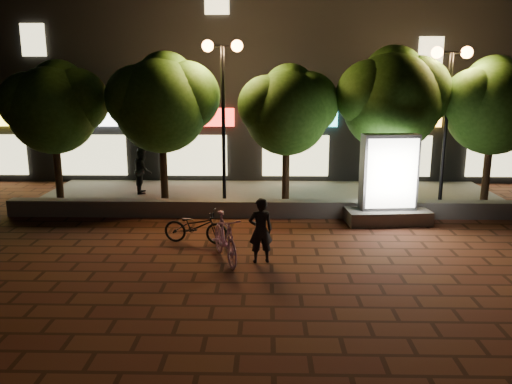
{
  "coord_description": "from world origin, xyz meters",
  "views": [
    {
      "loc": [
        -0.11,
        -11.07,
        4.23
      ],
      "look_at": [
        -0.39,
        1.5,
        1.34
      ],
      "focal_mm": 36.01,
      "sensor_mm": 36.0,
      "label": 1
    }
  ],
  "objects_px": {
    "rider": "(261,230)",
    "pedestrian": "(143,170)",
    "tree_mid": "(288,107)",
    "street_lamp_left": "(223,81)",
    "scooter_parked": "(196,226)",
    "ad_kiosk": "(388,187)",
    "tree_right": "(393,96)",
    "scooter_pink": "(225,238)",
    "tree_left": "(163,100)",
    "street_lamp_right": "(449,85)",
    "tree_far_right": "(495,102)",
    "tree_far_left": "(55,104)"
  },
  "relations": [
    {
      "from": "tree_left",
      "to": "street_lamp_left",
      "type": "height_order",
      "value": "street_lamp_left"
    },
    {
      "from": "street_lamp_right",
      "to": "ad_kiosk",
      "type": "height_order",
      "value": "street_lamp_right"
    },
    {
      "from": "ad_kiosk",
      "to": "street_lamp_left",
      "type": "bearing_deg",
      "value": 160.84
    },
    {
      "from": "ad_kiosk",
      "to": "rider",
      "type": "relative_size",
      "value": 1.7
    },
    {
      "from": "ad_kiosk",
      "to": "scooter_pink",
      "type": "xyz_separation_m",
      "value": [
        -4.46,
        -3.33,
        -0.48
      ]
    },
    {
      "from": "tree_left",
      "to": "ad_kiosk",
      "type": "height_order",
      "value": "tree_left"
    },
    {
      "from": "tree_left",
      "to": "tree_far_right",
      "type": "height_order",
      "value": "tree_left"
    },
    {
      "from": "scooter_parked",
      "to": "ad_kiosk",
      "type": "bearing_deg",
      "value": -59.5
    },
    {
      "from": "street_lamp_right",
      "to": "tree_right",
      "type": "bearing_deg",
      "value": 170.9
    },
    {
      "from": "tree_mid",
      "to": "rider",
      "type": "bearing_deg",
      "value": -98.53
    },
    {
      "from": "tree_left",
      "to": "scooter_parked",
      "type": "height_order",
      "value": "tree_left"
    },
    {
      "from": "tree_mid",
      "to": "tree_right",
      "type": "xyz_separation_m",
      "value": [
        3.31,
        0.0,
        0.35
      ]
    },
    {
      "from": "tree_mid",
      "to": "scooter_parked",
      "type": "xyz_separation_m",
      "value": [
        -2.48,
        -4.01,
        -2.77
      ]
    },
    {
      "from": "street_lamp_left",
      "to": "street_lamp_right",
      "type": "distance_m",
      "value": 7.0
    },
    {
      "from": "tree_mid",
      "to": "street_lamp_right",
      "type": "xyz_separation_m",
      "value": [
        4.95,
        -0.26,
        0.68
      ]
    },
    {
      "from": "street_lamp_left",
      "to": "scooter_parked",
      "type": "bearing_deg",
      "value": -96.46
    },
    {
      "from": "tree_left",
      "to": "tree_far_right",
      "type": "xyz_separation_m",
      "value": [
        10.5,
        -0.0,
        -0.08
      ]
    },
    {
      "from": "tree_right",
      "to": "street_lamp_right",
      "type": "height_order",
      "value": "tree_right"
    },
    {
      "from": "tree_far_right",
      "to": "street_lamp_left",
      "type": "xyz_separation_m",
      "value": [
        -8.55,
        -0.26,
        0.66
      ]
    },
    {
      "from": "scooter_pink",
      "to": "rider",
      "type": "bearing_deg",
      "value": -23.29
    },
    {
      "from": "tree_mid",
      "to": "rider",
      "type": "height_order",
      "value": "tree_mid"
    },
    {
      "from": "tree_right",
      "to": "street_lamp_right",
      "type": "xyz_separation_m",
      "value": [
        1.64,
        -0.26,
        0.33
      ]
    },
    {
      "from": "street_lamp_left",
      "to": "pedestrian",
      "type": "relative_size",
      "value": 3.17
    },
    {
      "from": "street_lamp_left",
      "to": "pedestrian",
      "type": "distance_m",
      "value": 4.64
    },
    {
      "from": "rider",
      "to": "street_lamp_left",
      "type": "bearing_deg",
      "value": -87.99
    },
    {
      "from": "pedestrian",
      "to": "ad_kiosk",
      "type": "bearing_deg",
      "value": -121.89
    },
    {
      "from": "street_lamp_left",
      "to": "scooter_parked",
      "type": "distance_m",
      "value": 5.21
    },
    {
      "from": "ad_kiosk",
      "to": "rider",
      "type": "bearing_deg",
      "value": -137.14
    },
    {
      "from": "tree_far_right",
      "to": "scooter_parked",
      "type": "bearing_deg",
      "value": -155.91
    },
    {
      "from": "tree_mid",
      "to": "scooter_pink",
      "type": "bearing_deg",
      "value": -107.05
    },
    {
      "from": "scooter_pink",
      "to": "pedestrian",
      "type": "distance_m",
      "value": 7.47
    },
    {
      "from": "tree_right",
      "to": "tree_far_right",
      "type": "height_order",
      "value": "tree_right"
    },
    {
      "from": "scooter_parked",
      "to": "pedestrian",
      "type": "height_order",
      "value": "pedestrian"
    },
    {
      "from": "street_lamp_right",
      "to": "rider",
      "type": "relative_size",
      "value": 3.27
    },
    {
      "from": "rider",
      "to": "pedestrian",
      "type": "bearing_deg",
      "value": -69.04
    },
    {
      "from": "tree_mid",
      "to": "street_lamp_left",
      "type": "relative_size",
      "value": 0.87
    },
    {
      "from": "tree_far_right",
      "to": "rider",
      "type": "height_order",
      "value": "tree_far_right"
    },
    {
      "from": "scooter_parked",
      "to": "street_lamp_right",
      "type": "bearing_deg",
      "value": -53.79
    },
    {
      "from": "scooter_pink",
      "to": "rider",
      "type": "xyz_separation_m",
      "value": [
        0.82,
        -0.05,
        0.2
      ]
    },
    {
      "from": "scooter_parked",
      "to": "pedestrian",
      "type": "distance_m",
      "value": 5.95
    },
    {
      "from": "tree_far_right",
      "to": "ad_kiosk",
      "type": "relative_size",
      "value": 1.84
    },
    {
      "from": "tree_right",
      "to": "pedestrian",
      "type": "bearing_deg",
      "value": 171.09
    },
    {
      "from": "tree_right",
      "to": "rider",
      "type": "relative_size",
      "value": 3.33
    },
    {
      "from": "tree_right",
      "to": "tree_far_right",
      "type": "relative_size",
      "value": 1.06
    },
    {
      "from": "tree_right",
      "to": "scooter_pink",
      "type": "height_order",
      "value": "tree_right"
    },
    {
      "from": "tree_far_right",
      "to": "street_lamp_left",
      "type": "height_order",
      "value": "street_lamp_left"
    },
    {
      "from": "tree_right",
      "to": "rider",
      "type": "distance_m",
      "value": 7.3
    },
    {
      "from": "tree_far_right",
      "to": "rider",
      "type": "distance_m",
      "value": 9.42
    },
    {
      "from": "rider",
      "to": "tree_far_left",
      "type": "bearing_deg",
      "value": -50.39
    },
    {
      "from": "tree_mid",
      "to": "scooter_parked",
      "type": "distance_m",
      "value": 5.47
    }
  ]
}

